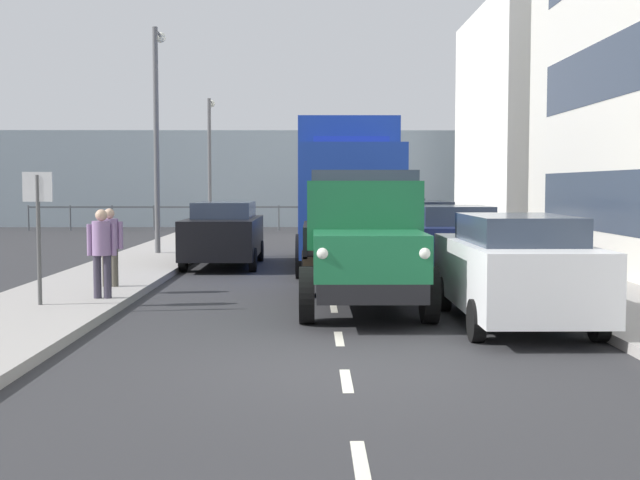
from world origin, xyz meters
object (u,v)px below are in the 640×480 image
at_px(street_sign, 38,214).
at_px(car_white_kerbside_near, 514,268).
at_px(pedestrian_by_lamp, 110,241).
at_px(lorry_cargo_blue, 346,189).
at_px(car_silver_kerbside_3, 399,221).
at_px(car_navy_kerbside_1, 451,242).
at_px(lamp_post_far, 210,151).
at_px(car_black_oppositeside_0, 224,233).
at_px(truck_vintage_green, 363,243).
at_px(lamp_post_promenade, 157,120).
at_px(pedestrian_in_dark_coat, 102,246).
at_px(car_grey_kerbside_2, 422,230).

bearing_deg(street_sign, car_white_kerbside_near, 170.91).
xyz_separation_m(car_white_kerbside_near, street_sign, (7.76, -1.24, 0.79)).
distance_m(pedestrian_by_lamp, street_sign, 2.65).
relative_size(lorry_cargo_blue, car_silver_kerbside_3, 1.85).
distance_m(car_navy_kerbside_1, lamp_post_far, 20.61).
bearing_deg(car_black_oppositeside_0, street_sign, 74.57).
bearing_deg(pedestrian_by_lamp, car_black_oppositeside_0, -106.47).
xyz_separation_m(truck_vintage_green, lamp_post_promenade, (5.52, -10.64, 2.94)).
xyz_separation_m(car_navy_kerbside_1, pedestrian_in_dark_coat, (6.90, 3.78, 0.19)).
bearing_deg(car_grey_kerbside_2, car_black_oppositeside_0, 13.92).
bearing_deg(car_navy_kerbside_1, car_black_oppositeside_0, -33.10).
distance_m(truck_vintage_green, lamp_post_promenade, 12.34).
relative_size(pedestrian_by_lamp, street_sign, 0.70).
xyz_separation_m(car_white_kerbside_near, lamp_post_far, (7.76, -24.70, 2.81)).
distance_m(car_navy_kerbside_1, pedestrian_by_lamp, 7.47).
distance_m(car_navy_kerbside_1, car_black_oppositeside_0, 6.57).
distance_m(car_navy_kerbside_1, car_grey_kerbside_2, 4.96).
height_order(pedestrian_by_lamp, lamp_post_promenade, lamp_post_promenade).
bearing_deg(street_sign, pedestrian_in_dark_coat, -137.29).
xyz_separation_m(car_navy_kerbside_1, pedestrian_by_lamp, (7.18, 2.07, 0.17)).
xyz_separation_m(lorry_cargo_blue, pedestrian_by_lamp, (4.95, 5.54, -1.01)).
bearing_deg(lamp_post_far, car_navy_kerbside_1, 112.33).
bearing_deg(car_grey_kerbside_2, truck_vintage_green, 76.36).
bearing_deg(car_grey_kerbside_2, pedestrian_in_dark_coat, 51.69).
distance_m(lorry_cargo_blue, car_navy_kerbside_1, 4.30).
height_order(car_grey_kerbside_2, pedestrian_by_lamp, car_grey_kerbside_2).
distance_m(pedestrian_by_lamp, lamp_post_far, 21.13).
bearing_deg(car_silver_kerbside_3, car_white_kerbside_near, 90.00).
xyz_separation_m(car_grey_kerbside_2, lamp_post_promenade, (7.77, -1.35, 3.22)).
bearing_deg(lorry_cargo_blue, car_silver_kerbside_3, -106.42).
height_order(car_black_oppositeside_0, pedestrian_in_dark_coat, pedestrian_in_dark_coat).
relative_size(truck_vintage_green, car_silver_kerbside_3, 1.27).
bearing_deg(car_grey_kerbside_2, car_silver_kerbside_3, -90.00).
bearing_deg(car_black_oppositeside_0, pedestrian_by_lamp, 73.53).
relative_size(car_white_kerbside_near, lamp_post_far, 0.77).
xyz_separation_m(lamp_post_promenade, street_sign, (-0.01, 10.88, -2.43)).
distance_m(truck_vintage_green, car_grey_kerbside_2, 9.56).
bearing_deg(lorry_cargo_blue, lamp_post_far, -70.28).
bearing_deg(pedestrian_in_dark_coat, street_sign, 42.71).
bearing_deg(lorry_cargo_blue, pedestrian_by_lamp, 48.24).
xyz_separation_m(car_navy_kerbside_1, car_grey_kerbside_2, (0.00, -4.96, 0.00)).
xyz_separation_m(car_navy_kerbside_1, lamp_post_promenade, (7.77, -6.31, 3.22)).
bearing_deg(car_silver_kerbside_3, pedestrian_in_dark_coat, 65.05).
xyz_separation_m(pedestrian_by_lamp, lamp_post_promenade, (0.59, -8.37, 3.05)).
height_order(pedestrian_in_dark_coat, street_sign, street_sign).
height_order(car_navy_kerbside_1, pedestrian_by_lamp, car_navy_kerbside_1).
distance_m(lorry_cargo_blue, pedestrian_in_dark_coat, 8.69).
relative_size(truck_vintage_green, pedestrian_in_dark_coat, 3.53).
bearing_deg(pedestrian_by_lamp, lamp_post_far, -88.42).
bearing_deg(pedestrian_by_lamp, street_sign, 76.96).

